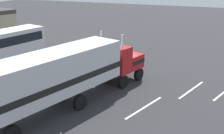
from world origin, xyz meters
name	(u,v)px	position (x,y,z in m)	size (l,w,h in m)	color
ground_plane	(120,79)	(0.00, 0.00, 0.00)	(120.00, 120.00, 0.00)	#2D2D30
lane_stripe_near	(144,107)	(-4.49, -3.50, 0.01)	(4.40, 0.16, 0.01)	silver
lane_stripe_mid	(192,90)	(-0.02, -6.22, 0.01)	(4.40, 0.16, 0.01)	silver
semi_truck	(69,71)	(-5.98, 1.60, 2.52)	(14.24, 6.68, 4.50)	#B21919
person_bystander	(50,87)	(-5.54, 3.60, 0.89)	(0.37, 0.47, 1.63)	#2D3347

